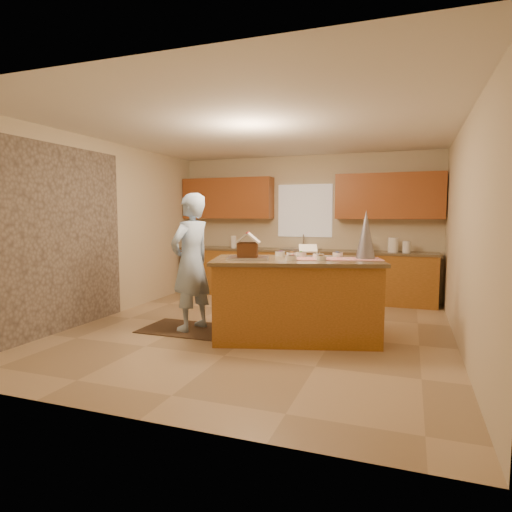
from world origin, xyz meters
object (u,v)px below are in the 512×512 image
at_px(boy, 191,262).
at_px(gingerbread_house, 248,248).
at_px(tinsel_tree, 366,235).
at_px(island_base, 296,300).

distance_m(boy, gingerbread_house, 0.91).
xyz_separation_m(tinsel_tree, gingerbread_house, (-1.39, -0.51, -0.16)).
xyz_separation_m(boy, gingerbread_house, (0.87, -0.12, 0.23)).
height_order(tinsel_tree, boy, boy).
xyz_separation_m(tinsel_tree, boy, (-2.26, -0.39, -0.39)).
height_order(island_base, tinsel_tree, tinsel_tree).
bearing_deg(island_base, boy, 168.21).
height_order(island_base, boy, boy).
distance_m(island_base, tinsel_tree, 1.21).
bearing_deg(island_base, gingerbread_house, -174.81).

